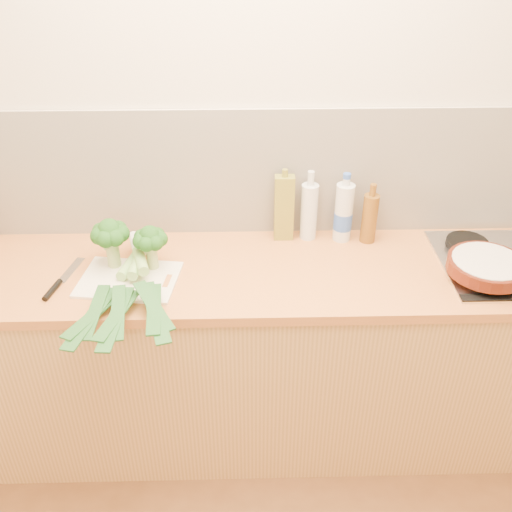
% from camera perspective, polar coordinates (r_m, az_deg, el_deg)
% --- Properties ---
extents(room_shell, '(3.50, 3.50, 3.50)m').
position_cam_1_polar(room_shell, '(2.35, -0.17, 8.25)').
color(room_shell, beige).
rests_on(room_shell, ground).
extents(counter, '(3.20, 0.62, 0.90)m').
position_cam_1_polar(counter, '(2.51, 0.01, -9.72)').
color(counter, tan).
rests_on(counter, ground).
extents(chopping_board, '(0.39, 0.31, 0.01)m').
position_cam_1_polar(chopping_board, '(2.21, -12.57, -2.31)').
color(chopping_board, silver).
rests_on(chopping_board, counter).
extents(broccoli_left, '(0.15, 0.15, 0.20)m').
position_cam_1_polar(broccoli_left, '(2.22, -14.38, 2.09)').
color(broccoli_left, '#96AD65').
rests_on(broccoli_left, chopping_board).
extents(broccoli_right, '(0.13, 0.13, 0.18)m').
position_cam_1_polar(broccoli_right, '(2.19, -10.54, 1.61)').
color(broccoli_right, '#96AD65').
rests_on(broccoli_right, chopping_board).
extents(leek_front, '(0.22, 0.68, 0.04)m').
position_cam_1_polar(leek_front, '(2.18, -13.34, -2.00)').
color(leek_front, white).
rests_on(leek_front, chopping_board).
extents(leek_mid, '(0.12, 0.67, 0.04)m').
position_cam_1_polar(leek_mid, '(2.14, -12.34, -2.10)').
color(leek_mid, white).
rests_on(leek_mid, chopping_board).
extents(leek_back, '(0.24, 0.67, 0.04)m').
position_cam_1_polar(leek_back, '(2.13, -11.18, -1.49)').
color(leek_back, white).
rests_on(leek_back, chopping_board).
extents(chefs_knife, '(0.09, 0.29, 0.02)m').
position_cam_1_polar(chefs_knife, '(2.25, -19.25, -2.73)').
color(chefs_knife, silver).
rests_on(chefs_knife, counter).
extents(skillet, '(0.42, 0.29, 0.05)m').
position_cam_1_polar(skillet, '(2.30, 22.18, -0.93)').
color(skillet, '#4C190C').
rests_on(skillet, gas_hob).
extents(oil_tin, '(0.08, 0.05, 0.31)m').
position_cam_1_polar(oil_tin, '(2.36, 2.82, 4.87)').
color(oil_tin, olive).
rests_on(oil_tin, counter).
extents(glass_bottle, '(0.07, 0.07, 0.30)m').
position_cam_1_polar(glass_bottle, '(2.38, 5.33, 4.55)').
color(glass_bottle, silver).
rests_on(glass_bottle, counter).
extents(amber_bottle, '(0.06, 0.06, 0.26)m').
position_cam_1_polar(amber_bottle, '(2.40, 11.29, 3.80)').
color(amber_bottle, brown).
rests_on(amber_bottle, counter).
extents(water_bottle, '(0.08, 0.08, 0.28)m').
position_cam_1_polar(water_bottle, '(2.39, 8.73, 4.17)').
color(water_bottle, silver).
rests_on(water_bottle, counter).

